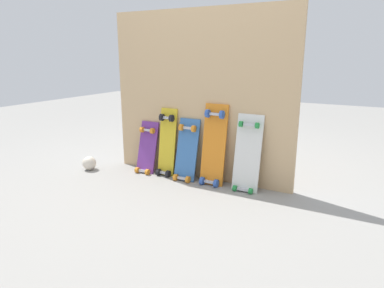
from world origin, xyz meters
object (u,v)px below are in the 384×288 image
at_px(skateboard_white, 247,157).
at_px(skateboard_purple, 147,151).
at_px(rubber_ball, 89,163).
at_px(skateboard_blue, 186,153).
at_px(skateboard_orange, 213,148).
at_px(skateboard_yellow, 167,145).

bearing_deg(skateboard_white, skateboard_purple, -179.22).
bearing_deg(rubber_ball, skateboard_blue, 13.37).
relative_size(skateboard_purple, skateboard_orange, 0.73).
xyz_separation_m(skateboard_white, rubber_ball, (-1.59, -0.25, -0.22)).
distance_m(skateboard_yellow, rubber_ball, 0.85).
bearing_deg(rubber_ball, skateboard_orange, 11.20).
relative_size(skateboard_blue, skateboard_white, 0.87).
xyz_separation_m(skateboard_purple, skateboard_blue, (0.45, -0.00, 0.04)).
distance_m(skateboard_purple, skateboard_blue, 0.45).
relative_size(skateboard_white, rubber_ball, 5.23).
xyz_separation_m(skateboard_blue, skateboard_orange, (0.27, 0.01, 0.08)).
bearing_deg(rubber_ball, skateboard_white, 9.09).
height_order(skateboard_yellow, rubber_ball, skateboard_yellow).
bearing_deg(skateboard_orange, rubber_ball, -168.80).
bearing_deg(skateboard_orange, skateboard_purple, -179.06).
bearing_deg(skateboard_white, skateboard_yellow, 179.47).
bearing_deg(skateboard_blue, skateboard_white, 1.60).
distance_m(skateboard_yellow, skateboard_blue, 0.23).
bearing_deg(skateboard_purple, skateboard_blue, -0.27).
height_order(skateboard_orange, rubber_ball, skateboard_orange).
bearing_deg(skateboard_orange, skateboard_blue, -177.04).
bearing_deg(rubber_ball, skateboard_purple, 23.64).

